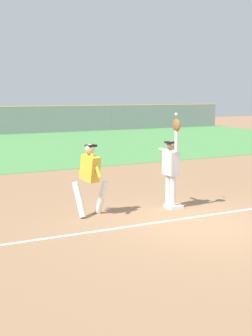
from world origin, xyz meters
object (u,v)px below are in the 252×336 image
at_px(fielder, 171,165).
at_px(parked_car_red, 59,120).
at_px(first_base, 174,206).
at_px(runner, 90,175).
at_px(baseball, 176,114).

height_order(fielder, parked_car_red, fielder).
relative_size(first_base, runner, 0.22).
distance_m(first_base, fielder, 1.08).
xyz_separation_m(baseball, parked_car_red, (7.80, 28.77, -1.70)).
xyz_separation_m(runner, baseball, (2.28, -0.21, 1.38)).
height_order(baseball, parked_car_red, baseball).
bearing_deg(first_base, fielder, 149.65).
height_order(first_base, runner, runner).
bearing_deg(baseball, parked_car_red, 74.84).
bearing_deg(fielder, baseball, -159.34).
height_order(first_base, parked_car_red, parked_car_red).
height_order(first_base, fielder, fielder).
relative_size(first_base, baseball, 5.14).
relative_size(first_base, parked_car_red, 0.08).
distance_m(runner, parked_car_red, 30.29).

